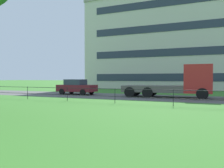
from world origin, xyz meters
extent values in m
cube|color=#565454|center=(0.00, 19.92, 0.00)|extent=(80.00, 6.13, 0.01)
cylinder|color=black|center=(-9.31, 14.58, 0.50)|extent=(0.04, 0.04, 1.00)
cylinder|color=black|center=(-5.59, 14.58, 0.50)|extent=(0.04, 0.04, 1.00)
cylinder|color=black|center=(-1.86, 14.58, 0.50)|extent=(0.04, 0.04, 1.00)
cylinder|color=black|center=(1.86, 14.58, 0.50)|extent=(0.04, 0.04, 1.00)
cylinder|color=black|center=(0.00, 14.58, 0.45)|extent=(33.52, 0.03, 0.03)
cylinder|color=black|center=(0.00, 14.58, 0.95)|extent=(33.52, 0.03, 0.03)
cube|color=maroon|center=(-8.35, 20.38, 0.64)|extent=(4.06, 1.86, 0.68)
cube|color=#2D3847|center=(-8.50, 20.38, 1.26)|extent=(1.96, 1.59, 0.56)
cylinder|color=black|center=(-7.08, 21.13, 0.30)|extent=(0.61, 0.22, 0.60)
cylinder|color=black|center=(-7.15, 19.52, 0.30)|extent=(0.61, 0.22, 0.60)
cylinder|color=black|center=(-9.56, 21.23, 0.30)|extent=(0.61, 0.22, 0.60)
cylinder|color=black|center=(-9.62, 19.62, 0.30)|extent=(0.61, 0.22, 0.60)
cube|color=#B22323|center=(3.15, 20.33, 1.60)|extent=(2.15, 2.34, 2.30)
cube|color=#283342|center=(4.05, 20.35, 1.94)|extent=(0.16, 1.84, 0.87)
cube|color=#56514C|center=(-0.50, 20.25, 0.73)|extent=(5.25, 2.41, 0.56)
cylinder|color=black|center=(3.45, 21.40, 0.45)|extent=(0.91, 0.32, 0.90)
cylinder|color=black|center=(3.49, 19.28, 0.45)|extent=(0.91, 0.32, 0.90)
cylinder|color=black|center=(-0.78, 21.31, 0.45)|extent=(0.91, 0.32, 0.90)
cylinder|color=black|center=(-0.73, 19.19, 0.45)|extent=(0.91, 0.32, 0.90)
cylinder|color=black|center=(-2.34, 21.27, 0.45)|extent=(0.91, 0.32, 0.90)
cylinder|color=black|center=(-2.29, 19.16, 0.45)|extent=(0.91, 0.32, 0.90)
cube|color=beige|center=(-0.37, 37.93, 7.12)|extent=(28.26, 10.10, 14.24)
cube|color=gray|center=(-0.37, 37.93, 14.44)|extent=(28.50, 10.34, 0.40)
cube|color=#283342|center=(-0.37, 32.86, 1.78)|extent=(23.74, 0.06, 1.10)
cube|color=#283342|center=(-0.37, 32.86, 5.34)|extent=(23.74, 0.06, 1.10)
cube|color=#283342|center=(-0.37, 32.86, 8.90)|extent=(23.74, 0.06, 1.10)
cube|color=#283342|center=(-0.37, 32.86, 12.46)|extent=(23.74, 0.06, 1.10)
camera|label=1|loc=(3.30, 1.45, 1.65)|focal=34.39mm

